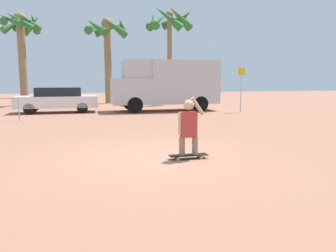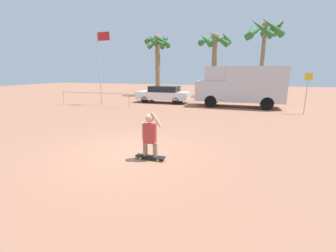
% 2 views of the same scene
% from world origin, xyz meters
% --- Properties ---
extents(ground_plane, '(80.00, 80.00, 0.00)m').
position_xyz_m(ground_plane, '(0.00, 0.00, 0.00)').
color(ground_plane, '#A36B51').
extents(skateboard, '(0.94, 0.26, 0.10)m').
position_xyz_m(skateboard, '(0.86, -0.37, 0.08)').
color(skateboard, black).
rests_on(skateboard, ground_plane).
extents(person_skateboarder, '(0.64, 0.25, 1.39)m').
position_xyz_m(person_skateboarder, '(0.86, -0.37, 0.84)').
color(person_skateboarder, gray).
rests_on(person_skateboarder, skateboard).
extents(camper_van, '(6.36, 2.09, 3.02)m').
position_xyz_m(camper_van, '(3.34, 11.64, 1.66)').
color(camper_van, black).
rests_on(camper_van, ground_plane).
extents(parked_car_white, '(4.52, 1.78, 1.44)m').
position_xyz_m(parked_car_white, '(-3.04, 12.15, 0.76)').
color(parked_car_white, black).
rests_on(parked_car_white, ground_plane).
extents(palm_tree_near_van, '(3.86, 3.89, 7.45)m').
position_xyz_m(palm_tree_near_van, '(5.12, 17.82, 6.17)').
color(palm_tree_near_van, '#8E704C').
rests_on(palm_tree_near_van, ground_plane).
extents(palm_tree_center_background, '(3.52, 3.47, 6.72)m').
position_xyz_m(palm_tree_center_background, '(0.35, 19.06, 5.23)').
color(palm_tree_center_background, '#8E704C').
rests_on(palm_tree_center_background, ground_plane).
extents(palm_tree_far_left, '(3.04, 3.09, 6.62)m').
position_xyz_m(palm_tree_far_left, '(-5.75, 18.17, 5.17)').
color(palm_tree_far_left, '#8E704C').
rests_on(palm_tree_far_left, ground_plane).
extents(street_sign, '(0.44, 0.06, 2.57)m').
position_xyz_m(street_sign, '(7.28, 9.71, 1.64)').
color(street_sign, '#B7B7BC').
rests_on(street_sign, ground_plane).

